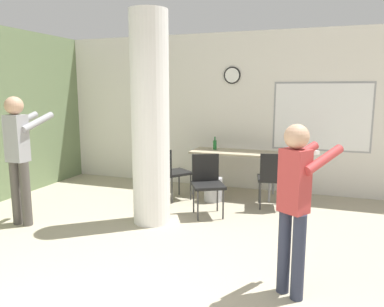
{
  "coord_description": "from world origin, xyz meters",
  "views": [
    {
      "loc": [
        1.45,
        -1.65,
        1.8
      ],
      "look_at": [
        0.02,
        2.39,
        1.07
      ],
      "focal_mm": 35.0,
      "sensor_mm": 36.0,
      "label": 1
    }
  ],
  "objects_px": {
    "person_playing_side": "(296,197)",
    "person_watching_back": "(19,151)",
    "chair_table_left": "(172,169)",
    "chair_table_right": "(273,176)",
    "chair_table_front": "(207,180)",
    "bottle_on_table": "(215,145)",
    "folding_table": "(234,155)"
  },
  "relations": [
    {
      "from": "bottle_on_table",
      "to": "person_playing_side",
      "type": "distance_m",
      "value": 3.46
    },
    {
      "from": "person_watching_back",
      "to": "person_playing_side",
      "type": "bearing_deg",
      "value": -9.88
    },
    {
      "from": "chair_table_right",
      "to": "chair_table_left",
      "type": "distance_m",
      "value": 1.62
    },
    {
      "from": "chair_table_right",
      "to": "chair_table_left",
      "type": "relative_size",
      "value": 1.0
    },
    {
      "from": "chair_table_left",
      "to": "person_watching_back",
      "type": "relative_size",
      "value": 0.51
    },
    {
      "from": "bottle_on_table",
      "to": "chair_table_right",
      "type": "height_order",
      "value": "bottle_on_table"
    },
    {
      "from": "chair_table_front",
      "to": "chair_table_left",
      "type": "xyz_separation_m",
      "value": [
        -0.76,
        0.5,
        0.0
      ]
    },
    {
      "from": "folding_table",
      "to": "chair_table_left",
      "type": "height_order",
      "value": "chair_table_left"
    },
    {
      "from": "person_playing_side",
      "to": "person_watching_back",
      "type": "relative_size",
      "value": 0.89
    },
    {
      "from": "folding_table",
      "to": "person_watching_back",
      "type": "relative_size",
      "value": 0.84
    },
    {
      "from": "bottle_on_table",
      "to": "chair_table_front",
      "type": "xyz_separation_m",
      "value": [
        0.24,
        -1.24,
        -0.33
      ]
    },
    {
      "from": "person_watching_back",
      "to": "chair_table_left",
      "type": "bearing_deg",
      "value": 49.47
    },
    {
      "from": "bottle_on_table",
      "to": "chair_table_left",
      "type": "xyz_separation_m",
      "value": [
        -0.52,
        -0.74,
        -0.33
      ]
    },
    {
      "from": "person_playing_side",
      "to": "person_watching_back",
      "type": "height_order",
      "value": "person_watching_back"
    },
    {
      "from": "folding_table",
      "to": "person_watching_back",
      "type": "height_order",
      "value": "person_watching_back"
    },
    {
      "from": "chair_table_front",
      "to": "person_watching_back",
      "type": "relative_size",
      "value": 0.51
    },
    {
      "from": "chair_table_right",
      "to": "chair_table_left",
      "type": "bearing_deg",
      "value": -176.76
    },
    {
      "from": "chair_table_front",
      "to": "person_playing_side",
      "type": "distance_m",
      "value": 2.31
    },
    {
      "from": "chair_table_front",
      "to": "bottle_on_table",
      "type": "bearing_deg",
      "value": 101.12
    },
    {
      "from": "folding_table",
      "to": "chair_table_front",
      "type": "height_order",
      "value": "chair_table_front"
    },
    {
      "from": "folding_table",
      "to": "person_watching_back",
      "type": "bearing_deg",
      "value": -134.69
    },
    {
      "from": "chair_table_left",
      "to": "chair_table_right",
      "type": "bearing_deg",
      "value": 3.24
    },
    {
      "from": "person_playing_side",
      "to": "person_watching_back",
      "type": "distance_m",
      "value": 3.63
    },
    {
      "from": "folding_table",
      "to": "chair_table_front",
      "type": "xyz_separation_m",
      "value": [
        -0.12,
        -1.16,
        -0.19
      ]
    },
    {
      "from": "chair_table_right",
      "to": "chair_table_front",
      "type": "bearing_deg",
      "value": -145.25
    },
    {
      "from": "chair_table_front",
      "to": "chair_table_left",
      "type": "bearing_deg",
      "value": 146.58
    },
    {
      "from": "chair_table_front",
      "to": "person_playing_side",
      "type": "bearing_deg",
      "value": -53.53
    },
    {
      "from": "folding_table",
      "to": "chair_table_right",
      "type": "distance_m",
      "value": 0.95
    },
    {
      "from": "chair_table_front",
      "to": "chair_table_right",
      "type": "bearing_deg",
      "value": 34.75
    },
    {
      "from": "person_playing_side",
      "to": "chair_table_left",
      "type": "bearing_deg",
      "value": 132.19
    },
    {
      "from": "bottle_on_table",
      "to": "chair_table_right",
      "type": "distance_m",
      "value": 1.32
    },
    {
      "from": "folding_table",
      "to": "chair_table_left",
      "type": "relative_size",
      "value": 1.65
    }
  ]
}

